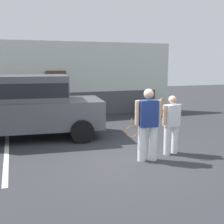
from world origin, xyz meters
TOP-DOWN VIEW (x-y plane):
  - ground_plane at (0.00, 0.00)m, footprint 40.00×40.00m
  - parking_stripe_0 at (-3.10, 1.50)m, footprint 0.12×4.40m
  - house_frontage at (-0.01, 6.62)m, footprint 9.43×0.40m
  - parked_suv at (-2.44, 3.07)m, footprint 4.77×2.53m
  - tennis_player_man at (0.28, -0.16)m, footprint 0.91×0.34m
  - tennis_player_woman at (1.13, 0.12)m, footprint 0.73×0.30m
  - potted_plant_by_porch at (2.89, 5.46)m, footprint 0.59×0.59m

SIDE VIEW (x-z plane):
  - ground_plane at x=0.00m, z-range 0.00..0.00m
  - parking_stripe_0 at x=-3.10m, z-range 0.00..0.01m
  - potted_plant_by_porch at x=2.89m, z-range 0.04..0.82m
  - tennis_player_woman at x=1.13m, z-range 0.04..1.63m
  - tennis_player_man at x=0.28m, z-range 0.03..1.85m
  - parked_suv at x=-2.44m, z-range 0.12..2.17m
  - house_frontage at x=-0.01m, z-range -0.10..3.30m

